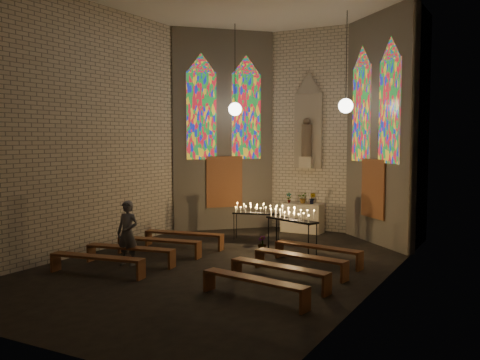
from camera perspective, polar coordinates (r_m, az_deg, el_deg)
name	(u,v)px	position (r m, az deg, el deg)	size (l,w,h in m)	color
floor	(222,265)	(13.82, -1.93, -9.05)	(12.00, 12.00, 0.00)	black
room	(278,122)	(16.44, 4.05, 6.15)	(8.22, 12.43, 7.00)	beige
altar	(302,218)	(18.54, 6.67, -4.02)	(1.40, 0.60, 1.00)	beige
flower_vase_left	(289,198)	(18.59, 5.23, -1.88)	(0.19, 0.13, 0.36)	#4C723F
flower_vase_center	(303,198)	(18.46, 6.77, -1.90)	(0.34, 0.30, 0.38)	#4C723F
flower_vase_right	(312,198)	(18.25, 7.73, -1.96)	(0.22, 0.17, 0.39)	#4C723F
aisle_flower_pot	(262,243)	(15.46, 2.35, -6.77)	(0.24, 0.24, 0.43)	#4C723F
votive_stand_left	(256,211)	(16.93, 1.76, -3.30)	(1.53, 0.69, 1.09)	black
votive_stand_right	(292,217)	(14.93, 5.55, -3.91)	(1.71, 1.00, 1.23)	black
pew_left_0	(184,235)	(15.93, -6.01, -5.87)	(2.44, 0.72, 0.46)	#593119
pew_right_0	(318,249)	(14.03, 8.27, -7.31)	(2.44, 0.72, 0.46)	#593119
pew_left_1	(159,242)	(14.97, -8.64, -6.56)	(2.44, 0.72, 0.46)	#593119
pew_right_1	(300,258)	(12.93, 6.40, -8.30)	(2.44, 0.72, 0.46)	#593119
pew_left_2	(130,250)	(14.06, -11.62, -7.33)	(2.44, 0.72, 0.46)	#593119
pew_right_2	(279,269)	(11.86, 4.18, -9.46)	(2.44, 0.72, 0.46)	#593119
pew_left_3	(97,259)	(13.19, -15.02, -8.18)	(2.44, 0.72, 0.46)	#593119
pew_right_3	(254,282)	(10.81, 1.50, -10.83)	(2.44, 0.72, 0.46)	#593119
visitor	(128,233)	(13.95, -11.90, -5.55)	(0.60, 0.40, 1.65)	#53555F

